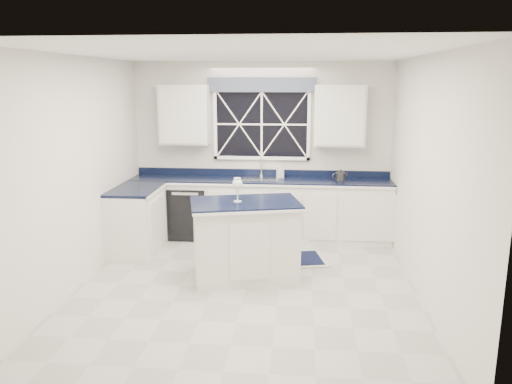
# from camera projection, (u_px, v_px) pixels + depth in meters

# --- Properties ---
(ground) EXTENTS (4.50, 4.50, 0.00)m
(ground) POSITION_uv_depth(u_px,v_px,m) (246.00, 288.00, 5.93)
(ground) COLOR #ACADA8
(ground) RESTS_ON ground
(back_wall) EXTENTS (4.00, 0.10, 2.70)m
(back_wall) POSITION_uv_depth(u_px,v_px,m) (262.00, 150.00, 7.82)
(back_wall) COLOR silver
(back_wall) RESTS_ON ground
(base_cabinets) EXTENTS (3.99, 1.60, 0.90)m
(base_cabinets) POSITION_uv_depth(u_px,v_px,m) (238.00, 212.00, 7.60)
(base_cabinets) COLOR silver
(base_cabinets) RESTS_ON ground
(countertop) EXTENTS (3.98, 0.64, 0.04)m
(countertop) POSITION_uv_depth(u_px,v_px,m) (260.00, 180.00, 7.62)
(countertop) COLOR black
(countertop) RESTS_ON base_cabinets
(dishwasher) EXTENTS (0.60, 0.58, 0.82)m
(dishwasher) POSITION_uv_depth(u_px,v_px,m) (190.00, 211.00, 7.84)
(dishwasher) COLOR black
(dishwasher) RESTS_ON ground
(window) EXTENTS (1.65, 0.09, 1.26)m
(window) POSITION_uv_depth(u_px,v_px,m) (262.00, 119.00, 7.67)
(window) COLOR black
(window) RESTS_ON ground
(upper_cabinets) EXTENTS (3.10, 0.34, 0.90)m
(upper_cabinets) POSITION_uv_depth(u_px,v_px,m) (261.00, 115.00, 7.54)
(upper_cabinets) COLOR silver
(upper_cabinets) RESTS_ON ground
(faucet) EXTENTS (0.05, 0.20, 0.30)m
(faucet) POSITION_uv_depth(u_px,v_px,m) (261.00, 167.00, 7.77)
(faucet) COLOR silver
(faucet) RESTS_ON countertop
(island) EXTENTS (1.46, 1.09, 0.97)m
(island) POSITION_uv_depth(u_px,v_px,m) (245.00, 239.00, 6.17)
(island) COLOR silver
(island) RESTS_ON ground
(rug) EXTENTS (1.23, 0.90, 0.02)m
(rug) POSITION_uv_depth(u_px,v_px,m) (285.00, 259.00, 6.85)
(rug) COLOR #B3B4AF
(rug) RESTS_ON ground
(kettle) EXTENTS (0.24, 0.18, 0.17)m
(kettle) POSITION_uv_depth(u_px,v_px,m) (340.00, 175.00, 7.49)
(kettle) COLOR #2C2C2F
(kettle) RESTS_ON countertop
(wine_glass) EXTENTS (0.12, 0.12, 0.29)m
(wine_glass) POSITION_uv_depth(u_px,v_px,m) (237.00, 185.00, 6.01)
(wine_glass) COLOR white
(wine_glass) RESTS_ON island
(soap_bottle) EXTENTS (0.13, 0.13, 0.22)m
(soap_bottle) POSITION_uv_depth(u_px,v_px,m) (280.00, 171.00, 7.70)
(soap_bottle) COLOR silver
(soap_bottle) RESTS_ON countertop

